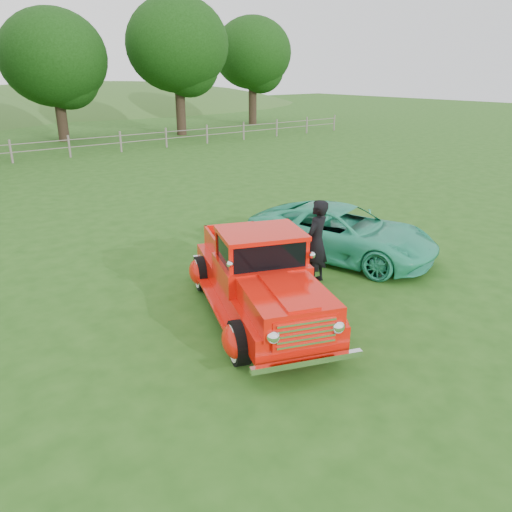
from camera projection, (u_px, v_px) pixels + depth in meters
ground at (305, 320)px, 9.71m from camera, size 140.00×140.00×0.00m
fence_line at (11, 151)px, 25.69m from camera, size 48.00×0.12×1.20m
tree_near_east at (54, 58)px, 32.10m from camera, size 6.80×6.80×8.33m
tree_mid_east at (177, 45)px, 34.94m from camera, size 7.20×7.20×9.44m
tree_far_east at (252, 53)px, 42.47m from camera, size 6.60×6.60×8.86m
red_pickup at (260, 279)px, 9.59m from camera, size 3.48×5.28×1.78m
teal_sedan at (342, 232)px, 12.73m from camera, size 3.60×5.24×1.33m
man at (316, 242)px, 11.06m from camera, size 0.82×0.67×1.94m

